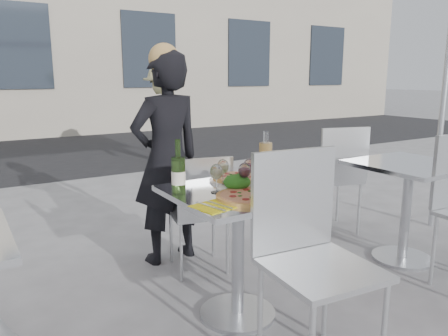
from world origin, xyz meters
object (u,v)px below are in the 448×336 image
carafe (265,159)px  napkin_left (214,206)px  chair_far (201,205)px  woman_diner (167,159)px  pizza_near (250,196)px  wineglass_red_a (244,171)px  wineglass_white_b (223,167)px  napkin_right (304,193)px  side_table_right (408,191)px  chair_near (308,241)px  wine_bottle (178,173)px  sugar_shaker (267,177)px  wineglass_red_b (249,167)px  salad_plate (237,184)px  pizza_far (236,179)px  wineglass_white_a (216,173)px  pedestrian_b (163,116)px  side_chair_rfar (337,171)px  main_table (238,227)px

carafe → napkin_left: (-0.58, -0.36, -0.11)m
chair_far → woman_diner: woman_diner is taller
pizza_near → wineglass_red_a: bearing=66.9°
wineglass_white_b → napkin_right: (0.29, -0.36, -0.11)m
side_table_right → napkin_left: 1.79m
chair_near → napkin_right: (0.21, 0.27, 0.15)m
wine_bottle → chair_near: bearing=-58.4°
woman_diner → wine_bottle: size_ratio=5.23×
sugar_shaker → wineglass_red_b: 0.11m
woman_diner → salad_plate: 0.93m
pizza_far → chair_near: bearing=-94.1°
pizza_far → salad_plate: salad_plate is taller
wineglass_white_a → napkin_right: (0.39, -0.26, -0.11)m
pedestrian_b → wine_bottle: size_ratio=5.15×
sugar_shaker → wineglass_red_a: (-0.16, -0.01, 0.06)m
carafe → side_table_right: bearing=-8.0°
wineglass_white_a → wineglass_red_b: same height
side_chair_rfar → pizza_far: bearing=36.9°
carafe → pedestrian_b: bearing=74.4°
chair_far → carafe: bearing=129.4°
main_table → pedestrian_b: (1.48, 4.35, 0.22)m
wine_bottle → carafe: 0.62m
main_table → sugar_shaker: sugar_shaker is taller
wineglass_white_a → wineglass_red_b: bearing=7.4°
side_table_right → wineglass_red_a: size_ratio=4.76×
side_chair_rfar → napkin_right: side_chair_rfar is taller
pizza_near → salad_plate: bearing=78.1°
side_chair_rfar → salad_plate: 1.64m
wineglass_white_b → salad_plate: bearing=-78.5°
salad_plate → napkin_right: (0.27, -0.25, -0.03)m
chair_far → pedestrian_b: size_ratio=0.56×
pedestrian_b → napkin_left: bearing=2.9°
sugar_shaker → napkin_left: size_ratio=0.50×
woman_diner → pizza_near: 1.11m
side_table_right → wineglass_red_a: bearing=-179.2°
pizza_far → napkin_left: (-0.38, -0.38, -0.01)m
woman_diner → wineglass_white_a: (-0.13, -0.92, 0.09)m
side_table_right → wineglass_white_b: (-1.52, 0.13, 0.32)m
wineglass_white_b → wineglass_red_a: size_ratio=1.00×
woman_diner → carafe: woman_diner is taller
wineglass_red_b → woman_diner: bearing=97.0°
side_table_right → woman_diner: size_ratio=0.49×
main_table → sugar_shaker: 0.32m
napkin_left → napkin_right: bearing=-16.2°
main_table → sugar_shaker: size_ratio=7.01×
wineglass_red_a → wineglass_red_b: 0.12m
sugar_shaker → side_table_right: bearing=0.3°
side_table_right → pizza_near: (-1.54, -0.16, 0.22)m
wineglass_red_a → woman_diner: bearing=91.2°
main_table → pizza_far: 0.32m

